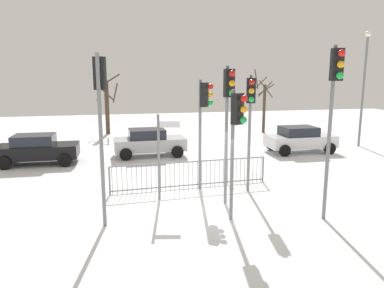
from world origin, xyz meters
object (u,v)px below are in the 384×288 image
object	(u,v)px
traffic_light_mid_left	(250,108)
traffic_light_foreground_right	(204,110)
car_black_mid	(37,149)
car_silver_trailing	(149,142)
traffic_light_rear_left	(228,105)
bare_tree_right	(107,104)
traffic_light_rear_right	(101,102)
bare_tree_centre	(264,104)
direction_sign_post	(160,152)
traffic_light_foreground_left	(334,95)
street_lamp	(364,77)
car_white_near	(300,139)
traffic_light_mid_right	(237,126)

from	to	relation	value
traffic_light_mid_left	traffic_light_foreground_right	bearing A→B (deg)	-7.55
traffic_light_mid_left	car_black_mid	size ratio (longest dim) A/B	1.13
car_silver_trailing	car_black_mid	world-z (taller)	same
traffic_light_mid_left	car_black_mid	distance (m)	10.94
traffic_light_rear_left	car_black_mid	bearing A→B (deg)	-48.85
car_black_mid	bare_tree_right	xyz separation A→B (m)	(3.37, 8.84, 1.41)
traffic_light_rear_right	traffic_light_foreground_right	distance (m)	4.55
bare_tree_centre	car_silver_trailing	bearing A→B (deg)	-146.16
direction_sign_post	bare_tree_right	xyz separation A→B (m)	(-1.88, 15.33, 0.47)
traffic_light_foreground_left	bare_tree_centre	xyz separation A→B (m)	(4.95, 16.39, -1.61)
traffic_light_foreground_right	street_lamp	bearing A→B (deg)	154.20
traffic_light_foreground_left	car_black_mid	bearing A→B (deg)	-34.86
traffic_light_rear_left	traffic_light_foreground_left	size ratio (longest dim) A/B	0.89
car_black_mid	street_lamp	distance (m)	18.80
traffic_light_rear_right	direction_sign_post	bearing A→B (deg)	59.35
traffic_light_rear_left	direction_sign_post	distance (m)	2.89
street_lamp	bare_tree_right	bearing A→B (deg)	151.46
traffic_light_foreground_left	car_white_near	bearing A→B (deg)	-105.15
car_black_mid	street_lamp	xyz separation A→B (m)	(18.47, 0.62, 3.42)
direction_sign_post	bare_tree_right	bearing A→B (deg)	109.70
traffic_light_foreground_right	direction_sign_post	xyz separation A→B (m)	(-1.76, -0.86, -1.36)
traffic_light_rear_left	traffic_light_mid_right	xyz separation A→B (m)	(-0.21, -1.42, -0.50)
traffic_light_foreground_left	car_silver_trailing	world-z (taller)	traffic_light_foreground_left
traffic_light_foreground_left	traffic_light_foreground_right	distance (m)	4.84
traffic_light_foreground_left	traffic_light_foreground_right	bearing A→B (deg)	-44.31
car_silver_trailing	street_lamp	size ratio (longest dim) A/B	0.56
street_lamp	bare_tree_right	world-z (taller)	street_lamp
traffic_light_foreground_left	bare_tree_right	distance (m)	19.49
traffic_light_rear_right	traffic_light_mid_left	size ratio (longest dim) A/B	1.14
traffic_light_foreground_right	street_lamp	world-z (taller)	street_lamp
traffic_light_foreground_left	car_white_near	distance (m)	10.58
traffic_light_rear_left	street_lamp	size ratio (longest dim) A/B	0.68
traffic_light_rear_left	traffic_light_foreground_left	xyz separation A→B (m)	(2.51, -1.99, 0.38)
street_lamp	traffic_light_foreground_right	bearing A→B (deg)	-151.36
car_white_near	bare_tree_right	world-z (taller)	bare_tree_right
street_lamp	traffic_light_rear_left	bearing A→B (deg)	-143.87
car_white_near	street_lamp	world-z (taller)	street_lamp
car_white_near	traffic_light_rear_left	bearing A→B (deg)	-131.85
traffic_light_foreground_right	traffic_light_foreground_left	bearing A→B (deg)	72.34
traffic_light_rear_right	traffic_light_mid_right	distance (m)	3.92
traffic_light_rear_right	traffic_light_foreground_left	distance (m)	6.62
traffic_light_foreground_right	car_silver_trailing	size ratio (longest dim) A/B	1.09
direction_sign_post	car_white_near	distance (m)	10.83
traffic_light_foreground_left	traffic_light_foreground_right	world-z (taller)	traffic_light_foreground_left
traffic_light_rear_right	traffic_light_foreground_right	size ratio (longest dim) A/B	1.18
street_lamp	car_black_mid	bearing A→B (deg)	-178.07
traffic_light_foreground_right	car_black_mid	distance (m)	9.29
traffic_light_mid_right	traffic_light_foreground_left	bearing A→B (deg)	140.77
traffic_light_foreground_right	bare_tree_centre	world-z (taller)	bare_tree_centre
traffic_light_foreground_left	street_lamp	xyz separation A→B (m)	(8.59, 10.09, 0.40)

